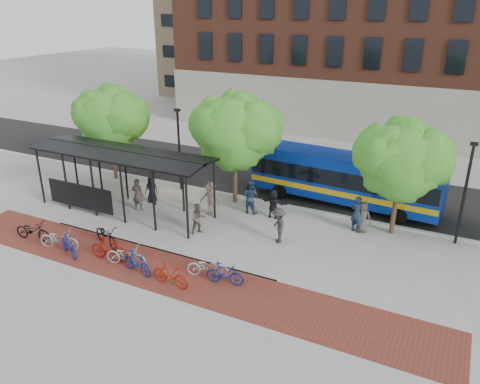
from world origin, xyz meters
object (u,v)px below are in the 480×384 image
at_px(bike_0, 33,230).
at_px(tree_a, 111,116).
at_px(pedestrian_2, 250,197).
at_px(pedestrian_6, 363,217).
at_px(bike_5, 109,249).
at_px(bike_6, 126,255).
at_px(bus, 344,176).
at_px(pedestrian_1, 138,195).
at_px(lamp_post_left, 179,147).
at_px(bike_4, 106,235).
at_px(lamp_post_right, 465,191).
at_px(bike_2, 59,239).
at_px(pedestrian_4, 251,193).
at_px(pedestrian_5, 274,204).
at_px(pedestrian_3, 210,198).
at_px(tree_c, 403,158).
at_px(pedestrian_9, 278,226).
at_px(bike_11, 225,274).
at_px(bike_10, 207,266).
at_px(bike_9, 170,274).
at_px(bike_3, 69,245).
at_px(tree_b, 237,128).
at_px(pedestrian_0, 152,189).
at_px(pedestrian_8, 198,219).
at_px(bike_7, 137,262).

bearing_deg(bike_0, tree_a, 5.58).
height_order(pedestrian_2, pedestrian_6, pedestrian_2).
bearing_deg(bike_5, bike_6, -98.05).
height_order(bus, pedestrian_1, bus).
relative_size(lamp_post_left, bike_4, 2.55).
xyz_separation_m(lamp_post_right, bike_2, (-16.91, -9.12, -2.21)).
height_order(pedestrian_4, pedestrian_5, pedestrian_5).
distance_m(bus, pedestrian_3, 7.83).
bearing_deg(tree_c, pedestrian_9, -144.07).
relative_size(pedestrian_4, pedestrian_5, 0.95).
xyz_separation_m(lamp_post_left, bike_4, (0.83, -7.81, -2.22)).
relative_size(tree_a, bike_11, 3.76).
xyz_separation_m(tree_a, pedestrian_6, (16.50, -0.58, -3.41)).
bearing_deg(bike_0, lamp_post_left, -25.18).
relative_size(lamp_post_left, bike_10, 2.82).
bearing_deg(bike_6, bus, -42.41).
xyz_separation_m(bike_5, pedestrian_2, (3.47, 7.58, 0.38)).
distance_m(bike_6, bike_9, 2.74).
bearing_deg(bike_3, bike_6, -57.39).
relative_size(bus, bike_2, 5.43).
xyz_separation_m(lamp_post_right, bike_5, (-14.04, -8.86, -2.16)).
bearing_deg(bike_5, pedestrian_1, 18.38).
xyz_separation_m(bike_10, pedestrian_9, (1.54, 4.22, 0.43)).
xyz_separation_m(tree_b, pedestrian_0, (-4.50, -2.22, -3.67)).
bearing_deg(pedestrian_1, pedestrian_6, -177.58).
bearing_deg(bike_9, pedestrian_4, 7.13).
bearing_deg(bike_3, bike_2, 98.73).
relative_size(tree_a, pedestrian_8, 3.79).
bearing_deg(pedestrian_6, bike_10, 60.29).
height_order(lamp_post_left, bike_11, lamp_post_left).
bearing_deg(bike_7, lamp_post_left, 33.10).
height_order(pedestrian_5, pedestrian_8, pedestrian_5).
distance_m(bike_7, bike_10, 3.09).
xyz_separation_m(tree_b, bike_10, (2.53, -7.78, -3.98)).
bearing_deg(pedestrian_8, bike_9, -124.41).
xyz_separation_m(tree_a, bike_7, (8.67, -8.93, -3.71)).
bearing_deg(pedestrian_0, pedestrian_5, -7.49).
xyz_separation_m(bus, pedestrian_3, (-6.14, -4.80, -0.74)).
distance_m(bike_2, pedestrian_6, 15.00).
distance_m(tree_c, bike_11, 10.33).
bearing_deg(pedestrian_0, pedestrian_4, 5.06).
bearing_deg(bike_7, bike_10, -57.24).
bearing_deg(bike_9, bike_10, -33.91).
distance_m(bike_0, pedestrian_8, 8.19).
bearing_deg(pedestrian_5, bike_5, 60.57).
relative_size(tree_b, bike_11, 3.93).
xyz_separation_m(pedestrian_5, pedestrian_6, (4.73, 0.47, 0.01)).
relative_size(tree_c, pedestrian_8, 3.63).
xyz_separation_m(bus, pedestrian_4, (-4.69, -2.64, -0.92)).
distance_m(bike_9, pedestrian_5, 8.15).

